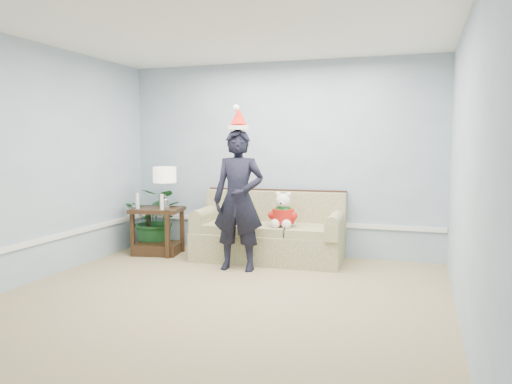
{
  "coord_description": "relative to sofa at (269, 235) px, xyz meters",
  "views": [
    {
      "loc": [
        1.89,
        -4.3,
        1.56
      ],
      "look_at": [
        -0.05,
        1.55,
        0.96
      ],
      "focal_mm": 35.0,
      "sensor_mm": 36.0,
      "label": 1
    }
  ],
  "objects": [
    {
      "name": "room_shell",
      "position": [
        0.03,
        -2.08,
        1.02
      ],
      "size": [
        4.54,
        5.04,
        2.74
      ],
      "color": "tan",
      "rests_on": "ground"
    },
    {
      "name": "santa_hat",
      "position": [
        -0.2,
        -0.65,
        1.53
      ],
      "size": [
        0.32,
        0.34,
        0.31
      ],
      "rotation": [
        0.0,
        0.0,
        0.26
      ],
      "color": "white",
      "rests_on": "man"
    },
    {
      "name": "wainscot_trim",
      "position": [
        -1.14,
        -0.91,
        0.12
      ],
      "size": [
        4.49,
        4.99,
        0.06
      ],
      "color": "white",
      "rests_on": "room_shell"
    },
    {
      "name": "teddy_bear",
      "position": [
        0.24,
        -0.2,
        0.33
      ],
      "size": [
        0.3,
        0.33,
        0.47
      ],
      "rotation": [
        0.0,
        0.0,
        0.03
      ],
      "color": "white",
      "rests_on": "sofa"
    },
    {
      "name": "houseplant",
      "position": [
        -1.75,
        0.06,
        0.13
      ],
      "size": [
        0.93,
        0.83,
        0.92
      ],
      "primitive_type": "imported",
      "rotation": [
        0.0,
        0.0,
        0.15
      ],
      "color": "#1F5929",
      "rests_on": "room_shell"
    },
    {
      "name": "side_table",
      "position": [
        -1.61,
        -0.18,
        -0.07
      ],
      "size": [
        0.77,
        0.68,
        0.66
      ],
      "rotation": [
        0.0,
        0.0,
        0.18
      ],
      "color": "#332012",
      "rests_on": "room_shell"
    },
    {
      "name": "table_lamp",
      "position": [
        -1.52,
        -0.1,
        0.77
      ],
      "size": [
        0.33,
        0.33,
        0.58
      ],
      "color": "silver",
      "rests_on": "side_table"
    },
    {
      "name": "man",
      "position": [
        -0.2,
        -0.67,
        0.54
      ],
      "size": [
        0.66,
        0.46,
        1.74
      ],
      "primitive_type": "imported",
      "rotation": [
        0.0,
        0.0,
        0.08
      ],
      "color": "black",
      "rests_on": "room_shell"
    },
    {
      "name": "candle_pair",
      "position": [
        -1.63,
        -0.35,
        0.43
      ],
      "size": [
        0.44,
        0.06,
        0.22
      ],
      "color": "silver",
      "rests_on": "side_table"
    },
    {
      "name": "sofa",
      "position": [
        0.0,
        0.0,
        0.0
      ],
      "size": [
        2.01,
        0.93,
        0.93
      ],
      "rotation": [
        0.0,
        0.0,
        0.04
      ],
      "color": "#555C2C",
      "rests_on": "room_shell"
    }
  ]
}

